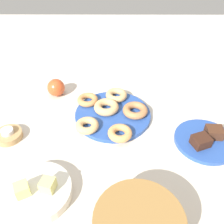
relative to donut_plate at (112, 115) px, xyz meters
The scene contains 17 objects.
ground_plane 0.01m from the donut_plate, ahead, with size 2.40×2.40×0.00m, color beige.
donut_plate is the anchor object (origin of this frame).
donut_0 0.04m from the donut_plate, 36.24° to the right, with size 0.10×0.10×0.03m, color tan.
donut_1 0.09m from the donut_plate, behind, with size 0.09×0.09×0.03m, color #B27547.
donut_2 0.12m from the donut_plate, 34.13° to the right, with size 0.08×0.08×0.02m, color #C6844C.
donut_3 0.13m from the donut_plate, 101.36° to the left, with size 0.08×0.08×0.03m, color tan.
donut_4 0.10m from the donut_plate, 98.43° to the right, with size 0.09×0.09×0.03m, color tan.
donut_5 0.13m from the donut_plate, 43.19° to the left, with size 0.08×0.08×0.03m, color tan.
cake_plate 0.34m from the donut_plate, 156.75° to the left, with size 0.20×0.20×0.01m, color #284C9E.
brownie_near 0.37m from the donut_plate, 160.88° to the left, with size 0.05×0.05×0.04m, color #472819.
brownie_far 0.33m from the donut_plate, 150.90° to the left, with size 0.05×0.05×0.04m, color #381E14.
candle_holder 0.38m from the donut_plate, 17.80° to the left, with size 0.09×0.09×0.02m, color tan.
tealight 0.38m from the donut_plate, 17.80° to the left, with size 0.04×0.04×0.01m, color silver.
fruit_bowl 0.40m from the donut_plate, 58.86° to the left, with size 0.19×0.19×0.03m, color silver.
melon_chunk_left 0.38m from the donut_plate, 63.05° to the left, with size 0.04×0.04×0.04m, color #DBD67A.
melon_chunk_right 0.43m from the donut_plate, 56.08° to the left, with size 0.04×0.04×0.04m, color #DBD67A.
apple 0.28m from the donut_plate, 30.68° to the right, with size 0.07×0.07×0.07m, color #CC4C23.
Camera 1 is at (-0.00, 0.71, 0.61)m, focal length 38.87 mm.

